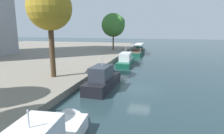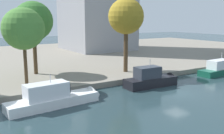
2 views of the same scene
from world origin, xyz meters
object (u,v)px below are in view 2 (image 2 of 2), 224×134
Objects in this scene: motor_yacht_2 at (153,80)px; motor_yacht_1 at (58,99)px; motor_yacht_3 at (223,70)px; tree_2 at (34,22)px; tree_0 at (126,17)px; tree_4 at (25,28)px.

motor_yacht_1 is at bearing -174.63° from motor_yacht_2.
tree_2 reaches higher than motor_yacht_3.
motor_yacht_2 is at bearing 177.81° from motor_yacht_3.
tree_4 is at bearing 178.96° from tree_0.
tree_0 is 13.72m from tree_2.
tree_2 is (1.82, 13.89, 7.76)m from motor_yacht_1.
tree_0 reaches higher than motor_yacht_2.
tree_2 reaches higher than motor_yacht_2.
motor_yacht_3 is at bearing -26.01° from tree_2.
tree_0 is at bearing -1.04° from tree_4.
motor_yacht_2 is (13.73, 0.73, 0.09)m from motor_yacht_1.
tree_0 is 1.05× the size of tree_2.
tree_0 is 15.08m from tree_4.
motor_yacht_1 is 28.85m from motor_yacht_3.
tree_0 is (-14.75, 7.08, 8.49)m from motor_yacht_3.
motor_yacht_1 is 13.75m from motor_yacht_2.
tree_0 is at bearing 24.22° from motor_yacht_1.
tree_2 is (-12.27, 6.10, -0.66)m from tree_0.
tree_2 is at bearing 77.83° from motor_yacht_1.
motor_yacht_1 is at bearing -97.48° from tree_2.
tree_4 reaches higher than motor_yacht_2.
motor_yacht_3 is 18.43m from tree_0.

